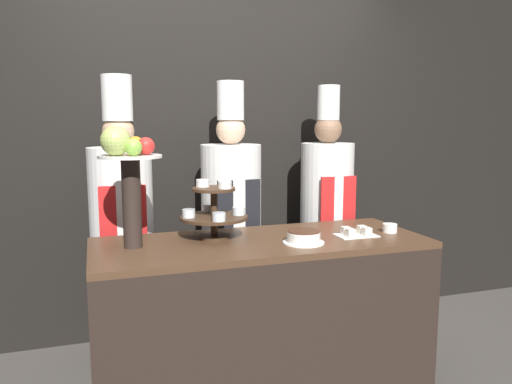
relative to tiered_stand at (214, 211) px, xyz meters
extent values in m
cube|color=black|center=(0.24, 0.89, 0.36)|extent=(10.00, 0.06, 2.80)
cube|color=black|center=(0.24, -0.11, -0.62)|extent=(1.81, 0.70, 0.85)
cube|color=#4C3321|center=(0.24, -0.11, -0.17)|extent=(1.81, 0.70, 0.03)
cylinder|color=#3D2819|center=(0.00, 0.00, -0.15)|extent=(0.17, 0.17, 0.02)
cylinder|color=#3D2819|center=(0.00, 0.00, -0.01)|extent=(0.04, 0.04, 0.28)
cylinder|color=#3D2819|center=(0.00, 0.00, -0.04)|extent=(0.37, 0.37, 0.02)
cylinder|color=#3D2819|center=(0.00, 0.00, 0.12)|extent=(0.24, 0.24, 0.02)
cylinder|color=silver|center=(0.01, 0.14, -0.01)|extent=(0.07, 0.07, 0.04)
cylinder|color=red|center=(0.01, 0.14, -0.02)|extent=(0.06, 0.06, 0.03)
cylinder|color=silver|center=(-0.14, 0.01, -0.01)|extent=(0.07, 0.07, 0.04)
cylinder|color=beige|center=(-0.14, 0.01, -0.02)|extent=(0.06, 0.06, 0.03)
cylinder|color=silver|center=(-0.01, -0.14, -0.01)|extent=(0.07, 0.07, 0.04)
cylinder|color=gold|center=(-0.01, -0.14, -0.02)|extent=(0.06, 0.06, 0.03)
cylinder|color=silver|center=(0.14, -0.01, -0.01)|extent=(0.07, 0.07, 0.04)
cylinder|color=green|center=(0.14, -0.01, -0.02)|extent=(0.06, 0.06, 0.03)
cylinder|color=white|center=(-0.05, 0.05, 0.15)|extent=(0.07, 0.07, 0.04)
cylinder|color=white|center=(0.05, -0.05, 0.15)|extent=(0.07, 0.07, 0.04)
cylinder|color=#2D231E|center=(-0.44, -0.06, 0.07)|extent=(0.09, 0.09, 0.46)
cylinder|color=white|center=(-0.44, -0.06, 0.31)|extent=(0.32, 0.32, 0.01)
sphere|color=red|center=(-0.36, -0.08, 0.36)|extent=(0.09, 0.09, 0.09)
sphere|color=orange|center=(-0.41, 0.01, 0.36)|extent=(0.09, 0.09, 0.09)
sphere|color=orange|center=(-0.50, -0.01, 0.36)|extent=(0.09, 0.09, 0.09)
sphere|color=#ADC160|center=(-0.51, -0.10, 0.39)|extent=(0.15, 0.15, 0.15)
sphere|color=#84B742|center=(-0.43, -0.14, 0.36)|extent=(0.08, 0.08, 0.08)
cylinder|color=white|center=(0.42, -0.26, -0.15)|extent=(0.22, 0.22, 0.01)
cylinder|color=white|center=(0.42, -0.26, -0.12)|extent=(0.18, 0.18, 0.06)
cylinder|color=#472819|center=(0.42, -0.26, -0.09)|extent=(0.17, 0.17, 0.01)
cylinder|color=white|center=(1.00, -0.17, -0.13)|extent=(0.08, 0.08, 0.05)
cube|color=white|center=(0.77, -0.19, -0.15)|extent=(0.23, 0.14, 0.01)
cube|color=silver|center=(0.72, -0.22, -0.13)|extent=(0.04, 0.04, 0.04)
cube|color=silver|center=(0.83, -0.22, -0.13)|extent=(0.04, 0.04, 0.04)
cube|color=silver|center=(0.72, -0.16, -0.13)|extent=(0.04, 0.04, 0.04)
cube|color=silver|center=(0.83, -0.16, -0.13)|extent=(0.04, 0.04, 0.04)
cube|color=#28282D|center=(-0.47, 0.51, -0.64)|extent=(0.29, 0.16, 0.81)
cylinder|color=white|center=(-0.47, 0.51, 0.05)|extent=(0.39, 0.39, 0.56)
cube|color=red|center=(-0.47, 0.33, -0.06)|extent=(0.27, 0.01, 0.36)
sphere|color=tan|center=(-0.47, 0.51, 0.42)|extent=(0.19, 0.19, 0.19)
cylinder|color=white|center=(-0.47, 0.51, 0.62)|extent=(0.18, 0.18, 0.27)
cube|color=black|center=(0.24, 0.51, -0.63)|extent=(0.30, 0.16, 0.82)
cylinder|color=silver|center=(0.24, 0.51, 0.06)|extent=(0.40, 0.40, 0.55)
cube|color=black|center=(0.24, 0.32, -0.05)|extent=(0.28, 0.01, 0.35)
sphere|color=#DBB28E|center=(0.24, 0.51, 0.43)|extent=(0.19, 0.19, 0.19)
cylinder|color=white|center=(0.24, 0.51, 0.61)|extent=(0.17, 0.17, 0.25)
cube|color=#28282D|center=(0.93, 0.51, -0.64)|extent=(0.28, 0.15, 0.81)
cylinder|color=silver|center=(0.93, 0.51, 0.05)|extent=(0.37, 0.37, 0.56)
cube|color=red|center=(0.93, 0.34, -0.06)|extent=(0.26, 0.01, 0.36)
sphere|color=#846047|center=(0.93, 0.51, 0.43)|extent=(0.19, 0.19, 0.19)
cylinder|color=white|center=(0.93, 0.51, 0.61)|extent=(0.15, 0.15, 0.24)
camera|label=1|loc=(-0.62, -2.63, 0.49)|focal=35.00mm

